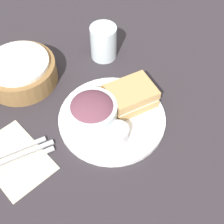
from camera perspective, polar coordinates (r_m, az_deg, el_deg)
The scene contains 12 objects.
ground_plane at distance 0.84m, azimuth 0.00°, elevation -1.43°, with size 4.00×4.00×0.00m, color #2D282D.
plate at distance 0.83m, azimuth 0.00°, elevation -1.14°, with size 0.28×0.28×0.01m, color white.
sandwich at distance 0.84m, azimuth 3.42°, elevation 3.06°, with size 0.14×0.12×0.06m.
salad_bowl at distance 0.79m, azimuth -3.64°, elevation 0.18°, with size 0.13×0.13×0.07m.
dressing_cup at distance 0.77m, azimuth 1.02°, elevation -3.93°, with size 0.06×0.06×0.04m, color #B7B7BC.
orange_wedge at distance 0.86m, azimuth -0.93°, elevation 4.00°, with size 0.04×0.04×0.04m, color orange.
drink_glass at distance 0.97m, azimuth -1.56°, elevation 12.63°, with size 0.08×0.08×0.11m, color silver.
bread_basket at distance 0.94m, azimuth -16.40°, elevation 7.14°, with size 0.21×0.21×0.08m.
napkin at distance 0.81m, azimuth -17.42°, elevation -8.08°, with size 0.13×0.19×0.00m, color beige.
fork at distance 0.80m, azimuth -17.16°, elevation -8.96°, with size 0.19×0.01×0.01m, color #B2B2B7.
knife at distance 0.80m, azimuth -17.50°, elevation -7.92°, with size 0.20×0.01×0.01m, color #B2B2B7.
spoon at distance 0.81m, azimuth -17.83°, elevation -6.92°, with size 0.17×0.01×0.01m, color #B2B2B7.
Camera 1 is at (-0.34, -0.36, 0.68)m, focal length 50.00 mm.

